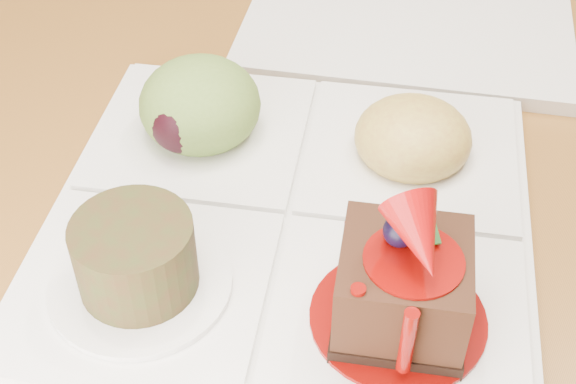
% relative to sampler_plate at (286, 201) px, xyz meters
% --- Properties ---
extents(ground, '(6.00, 6.00, 0.00)m').
position_rel_sampler_plate_xyz_m(ground, '(-0.03, 0.59, -0.77)').
color(ground, brown).
extents(sampler_plate, '(0.37, 0.37, 0.11)m').
position_rel_sampler_plate_xyz_m(sampler_plate, '(0.00, 0.00, 0.00)').
color(sampler_plate, silver).
rests_on(sampler_plate, dining_table).
extents(second_plate, '(0.33, 0.33, 0.01)m').
position_rel_sampler_plate_xyz_m(second_plate, '(-0.03, 0.29, -0.02)').
color(second_plate, silver).
rests_on(second_plate, dining_table).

